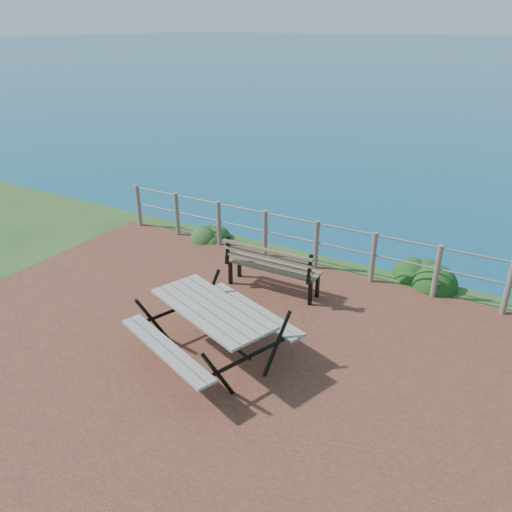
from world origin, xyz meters
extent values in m
cube|color=brown|center=(0.00, 0.00, 0.00)|extent=(10.00, 7.00, 0.12)
cylinder|color=#6B5B4C|center=(-4.60, 3.35, 0.52)|extent=(0.10, 0.10, 1.00)
cylinder|color=#6B5B4C|center=(-3.45, 3.35, 0.52)|extent=(0.10, 0.10, 1.00)
cylinder|color=#6B5B4C|center=(-2.30, 3.35, 0.52)|extent=(0.10, 0.10, 1.00)
cylinder|color=#6B5B4C|center=(-1.15, 3.35, 0.52)|extent=(0.10, 0.10, 1.00)
cylinder|color=#6B5B4C|center=(0.00, 3.35, 0.52)|extent=(0.10, 0.10, 1.00)
cylinder|color=#6B5B4C|center=(1.15, 3.35, 0.52)|extent=(0.10, 0.10, 1.00)
cylinder|color=#6B5B4C|center=(2.30, 3.35, 0.52)|extent=(0.10, 0.10, 1.00)
cylinder|color=#6B5B4C|center=(3.45, 3.35, 0.52)|extent=(0.10, 0.10, 1.00)
cylinder|color=slate|center=(0.00, 3.35, 0.97)|extent=(9.40, 0.04, 0.04)
cylinder|color=slate|center=(0.00, 3.35, 0.57)|extent=(9.40, 0.04, 0.04)
cube|color=gray|center=(-0.10, -0.08, 0.83)|extent=(2.14, 1.44, 0.04)
cube|color=gray|center=(-0.10, -0.08, 0.50)|extent=(1.96, 0.94, 0.04)
cube|color=gray|center=(-0.10, -0.08, 0.50)|extent=(1.96, 0.94, 0.04)
cylinder|color=black|center=(-0.10, -0.08, 0.45)|extent=(1.62, 0.62, 0.05)
cube|color=brown|center=(-0.30, 2.12, 0.50)|extent=(1.75, 0.47, 0.04)
cube|color=brown|center=(-0.30, 2.12, 0.80)|extent=(1.75, 0.17, 0.40)
cube|color=black|center=(-0.30, 2.12, 0.26)|extent=(0.06, 0.07, 0.48)
cube|color=black|center=(-0.30, 2.12, 0.26)|extent=(0.06, 0.07, 0.48)
cube|color=black|center=(-0.30, 2.12, 0.26)|extent=(0.06, 0.07, 0.48)
cube|color=black|center=(-0.30, 2.12, 0.26)|extent=(0.06, 0.07, 0.48)
ellipsoid|color=#21481B|center=(-2.73, 3.60, 0.00)|extent=(0.73, 0.73, 0.46)
ellipsoid|color=#163B12|center=(1.98, 3.90, 0.00)|extent=(0.86, 0.86, 0.63)
camera|label=1|loc=(3.47, -4.98, 4.48)|focal=35.00mm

